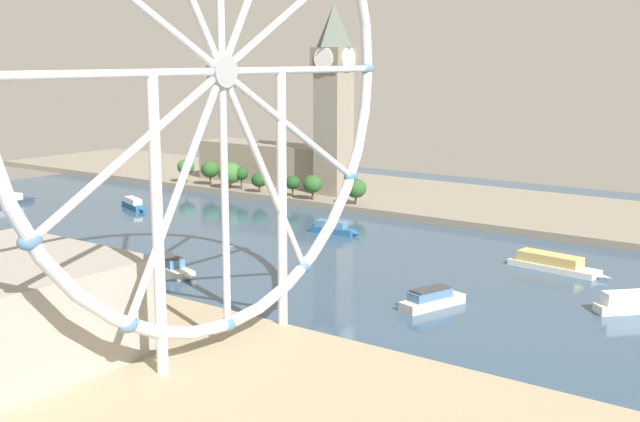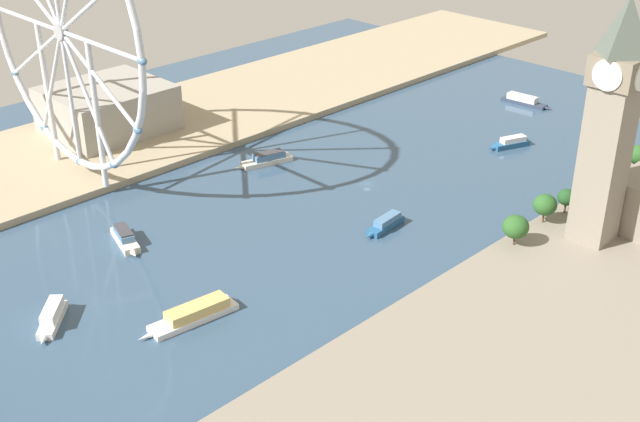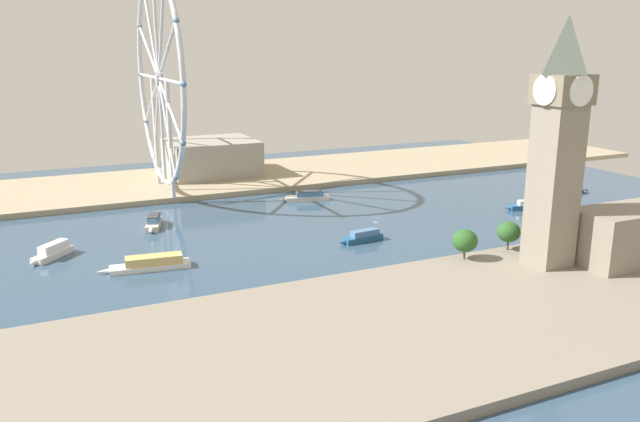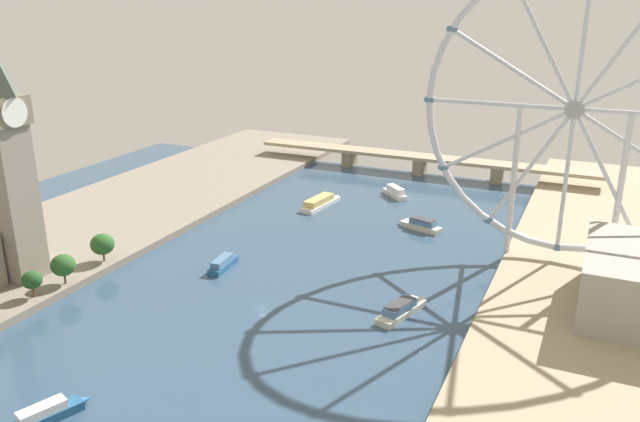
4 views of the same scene
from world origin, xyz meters
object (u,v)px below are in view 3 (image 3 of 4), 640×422
object	(u,v)px
tour_boat_2	(362,237)
tour_boat_5	(307,197)
clock_tower	(558,140)
ferris_wheel	(159,79)
tour_boat_6	(151,264)
riverside_hall	(211,157)
tour_boat_4	(528,206)
tour_boat_1	(154,222)
tour_boat_0	(566,186)
tour_boat_3	(52,252)

from	to	relation	value
tour_boat_2	tour_boat_5	xyz separation A→B (m)	(78.23, -8.60, 0.08)
clock_tower	ferris_wheel	bearing A→B (deg)	29.16
tour_boat_2	tour_boat_6	distance (m)	89.16
ferris_wheel	tour_boat_6	bearing A→B (deg)	165.73
clock_tower	tour_boat_5	bearing A→B (deg)	14.31
clock_tower	riverside_hall	world-z (taller)	clock_tower
clock_tower	ferris_wheel	distance (m)	211.64
riverside_hall	tour_boat_4	size ratio (longest dim) A/B	2.47
clock_tower	riverside_hall	bearing A→B (deg)	16.91
ferris_wheel	tour_boat_5	size ratio (longest dim) A/B	4.31
riverside_hall	tour_boat_6	bearing A→B (deg)	156.69
clock_tower	tour_boat_1	world-z (taller)	clock_tower
ferris_wheel	riverside_hall	xyz separation A→B (m)	(34.83, -36.22, -50.25)
riverside_hall	tour_boat_6	size ratio (longest dim) A/B	1.53
tour_boat_2	tour_boat_6	bearing A→B (deg)	-7.19
tour_boat_4	tour_boat_6	size ratio (longest dim) A/B	0.62
tour_boat_4	tour_boat_5	world-z (taller)	tour_boat_5
tour_boat_4	tour_boat_6	bearing A→B (deg)	23.52
tour_boat_1	tour_boat_2	bearing A→B (deg)	68.95
tour_boat_0	tour_boat_3	distance (m)	280.44
clock_tower	tour_boat_5	distance (m)	151.78
tour_boat_2	tour_boat_3	bearing A→B (deg)	-20.48
riverside_hall	tour_boat_4	world-z (taller)	riverside_hall
tour_boat_1	tour_boat_3	bearing A→B (deg)	-41.33
tour_boat_0	ferris_wheel	bearing A→B (deg)	-115.40
tour_boat_1	tour_boat_2	xyz separation A→B (m)	(-60.49, -77.15, -0.16)
tour_boat_6	tour_boat_4	bearing A→B (deg)	-170.47
tour_boat_1	tour_boat_3	xyz separation A→B (m)	(-27.69, 44.98, 0.21)
tour_boat_3	tour_boat_4	world-z (taller)	tour_boat_3
clock_tower	tour_boat_3	bearing A→B (deg)	60.44
tour_boat_5	tour_boat_1	bearing A→B (deg)	27.40
tour_boat_1	tour_boat_4	world-z (taller)	tour_boat_1
riverside_hall	tour_boat_1	distance (m)	112.09
ferris_wheel	tour_boat_6	xyz separation A→B (m)	(-120.06, 30.53, -61.78)
tour_boat_0	tour_boat_2	size ratio (longest dim) A/B	1.35
tour_boat_6	tour_boat_2	bearing A→B (deg)	-174.87
riverside_hall	tour_boat_1	size ratio (longest dim) A/B	2.25
riverside_hall	tour_boat_5	distance (m)	85.98
clock_tower	tour_boat_4	distance (m)	104.83
ferris_wheel	tour_boat_1	xyz separation A→B (m)	(-62.28, 18.56, -61.77)
clock_tower	tour_boat_0	distance (m)	159.79
clock_tower	ferris_wheel	xyz separation A→B (m)	(184.36, 102.86, 14.81)
riverside_hall	ferris_wheel	bearing A→B (deg)	133.88
tour_boat_0	tour_boat_1	bearing A→B (deg)	-99.48
clock_tower	tour_boat_6	xyz separation A→B (m)	(64.30, 133.39, -46.97)
riverside_hall	tour_boat_6	xyz separation A→B (m)	(-154.89, 66.75, -11.53)
tour_boat_3	tour_boat_1	bearing A→B (deg)	165.04
tour_boat_0	tour_boat_2	world-z (taller)	tour_boat_2
clock_tower	riverside_hall	xyz separation A→B (m)	(219.19, 66.64, -35.44)
tour_boat_1	tour_boat_5	bearing A→B (deg)	118.74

